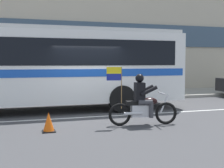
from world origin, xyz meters
name	(u,v)px	position (x,y,z in m)	size (l,w,h in m)	color
ground_plane	(88,114)	(0.00, 0.00, 0.00)	(60.00, 60.00, 0.00)	#3D3D3F
sidewalk_curb	(67,97)	(0.00, 5.10, 0.07)	(28.00, 3.80, 0.15)	gray
lane_center_stripe	(92,117)	(0.00, -0.60, 0.00)	(26.60, 0.14, 0.01)	silver
office_building_facade	(61,7)	(0.00, 7.39, 5.24)	(28.00, 0.89, 10.46)	#B2A893
transit_bus	(31,63)	(-1.97, 1.19, 1.88)	(11.95, 2.65, 3.22)	white
motorcycle_with_rider	(142,103)	(1.16, -2.36, 0.67)	(2.18, 0.69, 1.78)	black
traffic_cone	(49,123)	(-1.65, -2.40, 0.26)	(0.36, 0.36, 0.55)	#EA590F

